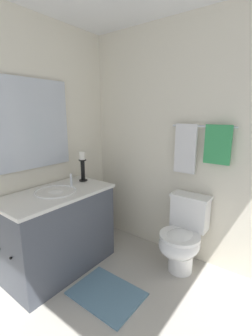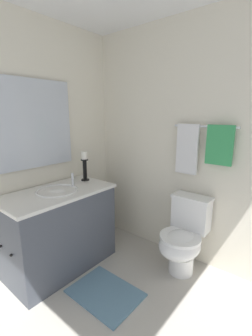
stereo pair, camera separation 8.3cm
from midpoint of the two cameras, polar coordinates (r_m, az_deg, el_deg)
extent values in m
cube|color=#B2ADA3|center=(2.09, 0.77, -34.43)|extent=(2.54, 2.25, 0.02)
cube|color=silver|center=(2.41, 17.89, 5.16)|extent=(2.54, 0.04, 2.45)
cube|color=silver|center=(2.43, -23.21, 4.80)|extent=(0.04, 2.25, 2.45)
cube|color=#474C56|center=(2.48, -15.05, -14.76)|extent=(0.55, 1.03, 0.78)
cube|color=silver|center=(2.32, -15.65, -5.84)|extent=(0.58, 1.06, 0.03)
sphere|color=black|center=(2.33, -27.70, -16.80)|extent=(0.02, 0.02, 0.02)
sphere|color=black|center=(2.17, -25.52, -18.90)|extent=(0.02, 0.02, 0.02)
ellipsoid|color=white|center=(2.33, -15.60, -6.64)|extent=(0.38, 0.30, 0.11)
torus|color=white|center=(2.32, -15.68, -5.39)|extent=(0.40, 0.40, 0.02)
cylinder|color=silver|center=(2.40, -12.07, -2.86)|extent=(0.02, 0.02, 0.14)
cube|color=silver|center=(2.44, -20.44, 10.11)|extent=(0.02, 0.78, 0.85)
cylinder|color=black|center=(2.61, -9.14, -2.88)|extent=(0.09, 0.09, 0.01)
cylinder|color=black|center=(2.59, -9.23, -0.58)|extent=(0.04, 0.04, 0.23)
cylinder|color=black|center=(2.56, -9.32, 2.03)|extent=(0.08, 0.08, 0.01)
cylinder|color=white|center=(2.55, -9.37, 3.10)|extent=(0.06, 0.06, 0.09)
cylinder|color=white|center=(2.55, 14.39, -21.87)|extent=(0.24, 0.24, 0.18)
ellipsoid|color=white|center=(2.38, 14.18, -17.92)|extent=(0.38, 0.46, 0.24)
cylinder|color=white|center=(2.34, 14.29, -16.24)|extent=(0.39, 0.39, 0.03)
cube|color=white|center=(2.45, 16.76, -10.82)|extent=(0.36, 0.17, 0.32)
cube|color=white|center=(2.39, 17.04, -6.98)|extent=(0.38, 0.19, 0.03)
cylinder|color=silver|center=(2.30, 19.92, 9.63)|extent=(0.61, 0.02, 0.02)
cube|color=white|center=(2.37, 15.86, 4.50)|extent=(0.22, 0.03, 0.49)
cube|color=#389E59|center=(2.25, 23.11, 5.21)|extent=(0.24, 0.03, 0.36)
cube|color=slate|center=(2.30, -4.00, -28.46)|extent=(0.60, 0.44, 0.02)
camera|label=1|loc=(0.04, -88.84, 0.27)|focal=24.65mm
camera|label=2|loc=(0.04, 91.16, -0.27)|focal=24.65mm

